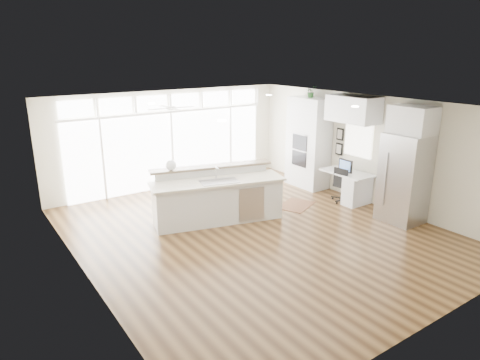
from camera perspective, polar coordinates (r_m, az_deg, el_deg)
floor at (r=9.23m, az=2.04°, el=-6.98°), size 7.00×8.00×0.02m
ceiling at (r=8.50m, az=2.23°, el=9.96°), size 7.00×8.00×0.02m
wall_back at (r=12.12m, az=-9.28°, el=5.40°), size 7.00×0.04×2.70m
wall_front at (r=6.23m, az=24.84°, el=-7.21°), size 7.00×0.04×2.70m
wall_left at (r=7.33m, az=-20.43°, el=-3.14°), size 0.04×8.00×2.70m
wall_right at (r=11.16m, az=16.74°, el=3.90°), size 0.04×8.00×2.70m
glass_wall at (r=12.13m, az=-9.09°, el=3.96°), size 5.80×0.06×2.08m
transom_row at (r=11.91m, az=-9.39°, el=10.21°), size 5.90×0.06×0.40m
desk_window at (r=11.27m, az=15.51°, el=5.17°), size 0.04×0.85×0.85m
ceiling_fan at (r=10.66m, az=-9.19°, el=9.99°), size 1.16×1.16×0.32m
recessed_lights at (r=8.66m, az=1.42°, el=9.97°), size 3.40×3.00×0.02m
oven_cabinet at (r=12.12m, az=9.11°, el=4.93°), size 0.64×1.20×2.50m
desk_nook at (r=11.31m, az=13.97°, el=-0.80°), size 0.72×1.30×0.76m
upper_cabinets at (r=10.92m, az=14.85°, el=9.13°), size 0.64×1.30×0.64m
refrigerator at (r=10.17m, az=21.05°, el=0.20°), size 0.76×0.90×2.00m
fridge_cabinet at (r=9.95m, az=22.04°, el=7.45°), size 0.64×0.90×0.60m
framed_photos at (r=11.70m, az=13.15°, el=5.01°), size 0.06×0.22×0.80m
kitchen_island at (r=9.60m, az=-2.96°, el=-2.17°), size 3.16×1.84×1.18m
rug at (r=10.82m, az=7.45°, el=-3.34°), size 1.14×1.01×0.01m
office_chair at (r=11.18m, az=13.83°, el=-0.61°), size 0.52×0.48×0.91m
fishbowl at (r=9.55m, az=-9.19°, el=1.98°), size 0.30×0.30×0.24m
monitor at (r=11.10m, az=13.90°, el=1.88°), size 0.09×0.43×0.36m
keyboard at (r=11.02m, az=13.24°, el=0.90°), size 0.16×0.35×0.02m
potted_plant at (r=11.92m, az=9.42°, el=11.38°), size 0.32×0.35×0.24m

